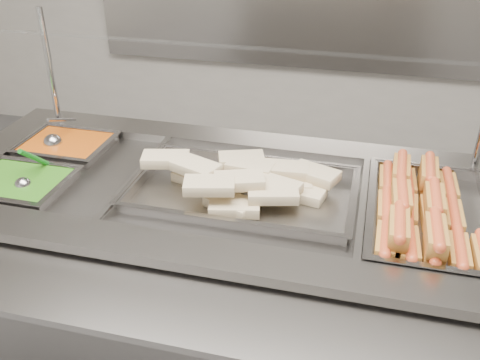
% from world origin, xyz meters
% --- Properties ---
extents(steam_counter, '(1.83, 0.82, 0.87)m').
position_xyz_m(steam_counter, '(-0.08, 0.38, 0.43)').
color(steam_counter, slate).
rests_on(steam_counter, ground).
extents(tray_rail, '(1.75, 0.38, 0.05)m').
position_xyz_m(tray_rail, '(-0.09, -0.12, 0.82)').
color(tray_rail, gray).
rests_on(tray_rail, steam_counter).
extents(sneeze_guard, '(1.60, 0.30, 0.43)m').
position_xyz_m(sneeze_guard, '(-0.08, 0.59, 1.23)').
color(sneeze_guard, '#B7B8BC').
rests_on(sneeze_guard, steam_counter).
extents(pan_hotdogs, '(0.34, 0.54, 0.10)m').
position_xyz_m(pan_hotdogs, '(0.52, 0.37, 0.83)').
color(pan_hotdogs, gray).
rests_on(pan_hotdogs, steam_counter).
extents(pan_wraps, '(0.66, 0.39, 0.07)m').
position_xyz_m(pan_wraps, '(-0.03, 0.38, 0.85)').
color(pan_wraps, gray).
rests_on(pan_wraps, steam_counter).
extents(pan_beans, '(0.29, 0.24, 0.10)m').
position_xyz_m(pan_beans, '(-0.71, 0.52, 0.83)').
color(pan_beans, gray).
rests_on(pan_beans, steam_counter).
extents(pan_peas, '(0.29, 0.24, 0.10)m').
position_xyz_m(pan_peas, '(-0.71, 0.24, 0.83)').
color(pan_peas, gray).
rests_on(pan_peas, steam_counter).
extents(hotdogs_in_buns, '(0.30, 0.51, 0.11)m').
position_xyz_m(hotdogs_in_buns, '(0.50, 0.36, 0.88)').
color(hotdogs_in_buns, brown).
rests_on(hotdogs_in_buns, pan_hotdogs).
extents(tortilla_wraps, '(0.63, 0.35, 0.10)m').
position_xyz_m(tortilla_wraps, '(-0.01, 0.39, 0.89)').
color(tortilla_wraps, tan).
rests_on(tortilla_wraps, pan_wraps).
extents(ladle, '(0.07, 0.19, 0.13)m').
position_xyz_m(ladle, '(-0.75, 0.51, 0.88)').
color(ladle, '#A3A3A8').
rests_on(ladle, pan_beans).
extents(serving_spoon, '(0.05, 0.17, 0.14)m').
position_xyz_m(serving_spoon, '(-0.68, 0.24, 0.88)').
color(serving_spoon, '#A3A3A8').
rests_on(serving_spoon, pan_peas).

